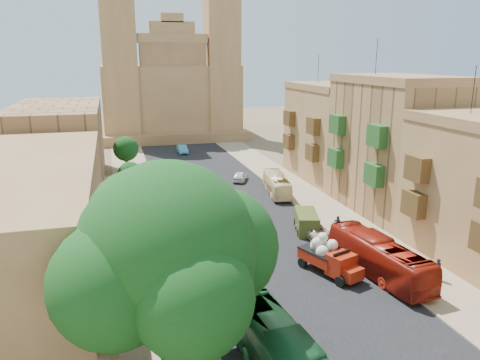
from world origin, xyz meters
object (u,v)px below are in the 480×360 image
street_tree_a (147,259)px  car_white_a (230,207)px  car_blue_a (238,247)px  car_dkblue (173,184)px  car_white_b (240,176)px  street_tree_b (136,203)px  red_truck (330,257)px  street_tree_d (126,149)px  pedestrian_c (338,225)px  ficus_tree (170,256)px  bus_green_north (283,356)px  bus_red_east (379,257)px  car_blue_b (182,149)px  church (170,89)px  car_cream (312,230)px  street_tree_c (130,174)px  bus_cream_east (277,184)px  pedestrian_a (437,269)px  olive_pickup (306,222)px

street_tree_a → car_white_a: (9.50, 15.94, -2.27)m
street_tree_a → car_blue_a: street_tree_a is taller
car_dkblue → car_white_b: (8.94, 1.93, -0.04)m
street_tree_b → red_truck: bearing=-41.0°
street_tree_b → street_tree_d: (0.00, 24.00, 0.42)m
red_truck → pedestrian_c: bearing=59.2°
ficus_tree → bus_green_north: 7.38m
bus_red_east → car_white_b: size_ratio=2.65×
ficus_tree → street_tree_a: 8.77m
street_tree_a → pedestrian_c: bearing=24.4°
car_blue_a → car_blue_b: bearing=93.6°
church → car_white_b: 39.54m
street_tree_d → car_white_b: size_ratio=1.39×
street_tree_b → car_white_a: street_tree_b is taller
car_cream → street_tree_b: bearing=-23.1°
car_blue_a → bus_red_east: bearing=-28.3°
street_tree_c → car_blue_b: street_tree_c is taller
red_truck → car_dkblue: 27.01m
ficus_tree → bus_cream_east: bearing=61.6°
street_tree_b → street_tree_c: 12.00m
street_tree_b → street_tree_d: bearing=90.0°
church → pedestrian_a: church is taller
car_white_a → pedestrian_c: (8.00, -7.99, 0.12)m
street_tree_a → pedestrian_a: 20.35m
ficus_tree → street_tree_b: ficus_tree is taller
bus_cream_east → car_blue_a: size_ratio=2.15×
bus_red_east → pedestrian_c: size_ratio=6.01×
street_tree_b → car_white_a: size_ratio=1.07×
bus_cream_east → car_cream: (-1.50, -13.43, -0.63)m
church → street_tree_b: size_ratio=7.84×
street_tree_b → pedestrian_a: (20.09, -14.38, -2.25)m
street_tree_a → car_blue_a: size_ratio=1.14×
red_truck → car_cream: 7.68m
street_tree_c → olive_pickup: size_ratio=0.93×
church → bus_green_north: 76.79m
bus_red_east → car_white_b: (-2.56, 28.78, -0.75)m
ficus_tree → street_tree_a: ficus_tree is taller
bus_cream_east → pedestrian_c: 13.53m
ficus_tree → street_tree_d: 44.10m
street_tree_d → car_blue_b: street_tree_d is taller
street_tree_a → car_white_b: bearing=63.8°
street_tree_d → car_blue_b: size_ratio=1.28×
bus_red_east → car_white_a: 17.87m
ficus_tree → red_truck: ficus_tree is taller
olive_pickup → pedestrian_c: olive_pickup is taller
church → bus_cream_east: church is taller
street_tree_b → car_dkblue: street_tree_b is taller
car_blue_a → car_white_b: (6.38, 22.64, -0.02)m
church → street_tree_d: size_ratio=6.92×
street_tree_d → bus_green_north: (5.65, -45.62, -2.10)m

